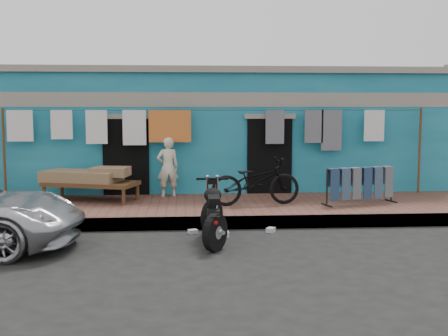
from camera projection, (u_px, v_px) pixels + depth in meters
ground at (232, 249)px, 9.39m from camera, size 80.00×80.00×0.00m
sidewalk at (221, 209)px, 12.35m from camera, size 28.00×3.00×0.25m
curb at (226, 223)px, 10.91m from camera, size 28.00×0.10×0.25m
building at (212, 131)px, 16.14m from camera, size 12.20×5.20×3.36m
clothesline at (200, 131)px, 13.38m from camera, size 10.06×0.06×2.10m
seated_person at (168, 167)px, 13.25m from camera, size 0.56×0.43×1.41m
bicycle at (256, 176)px, 12.15m from camera, size 2.02×0.94×1.26m
motorcycle at (213, 211)px, 9.84m from camera, size 0.62×1.68×1.08m
charpoy at (91, 184)px, 12.75m from camera, size 2.79×2.31×0.74m
jeans_rack at (360, 185)px, 12.31m from camera, size 1.91×1.24×0.83m
litter_a at (193, 232)px, 10.53m from camera, size 0.20×0.18×0.08m
litter_b at (271, 230)px, 10.63m from camera, size 0.21×0.22×0.09m
litter_c at (224, 234)px, 10.29m from camera, size 0.18×0.23×0.09m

